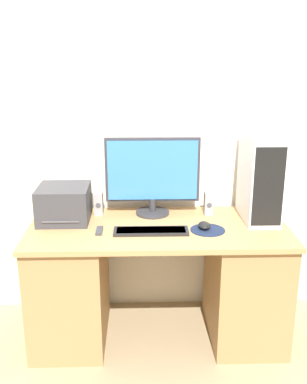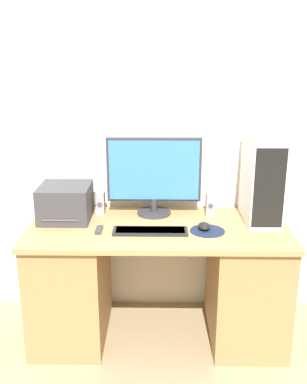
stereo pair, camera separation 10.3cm
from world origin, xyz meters
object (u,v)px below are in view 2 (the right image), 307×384
(monitor, at_px, (154,173))
(printer, at_px, (65,203))
(mouse, at_px, (204,226))
(speaker_right, at_px, (210,204))
(keyboard, at_px, (150,231))
(computer_tower, at_px, (262,180))
(speaker_left, at_px, (100,203))
(remote_control, at_px, (99,230))

(monitor, distance_m, printer, 0.56)
(mouse, distance_m, printer, 0.84)
(printer, xyz_separation_m, speaker_right, (0.88, 0.09, -0.03))
(keyboard, bearing_deg, monitor, 86.94)
(keyboard, bearing_deg, computer_tower, 17.70)
(printer, bearing_deg, speaker_left, 27.43)
(keyboard, distance_m, printer, 0.56)
(speaker_left, height_order, remote_control, speaker_left)
(mouse, xyz_separation_m, speaker_right, (0.06, 0.25, 0.05))
(monitor, height_order, speaker_right, monitor)
(monitor, relative_size, remote_control, 5.26)
(speaker_right, bearing_deg, mouse, -103.13)
(keyboard, xyz_separation_m, speaker_right, (0.36, 0.29, 0.06))
(printer, relative_size, remote_control, 2.73)
(mouse, bearing_deg, printer, 168.87)
(speaker_right, bearing_deg, keyboard, -140.99)
(keyboard, height_order, printer, printer)
(keyboard, distance_m, mouse, 0.31)
(monitor, xyz_separation_m, remote_control, (-0.31, -0.29, -0.25))
(monitor, relative_size, speaker_left, 4.09)
(monitor, relative_size, keyboard, 1.38)
(mouse, bearing_deg, speaker_left, 157.11)
(keyboard, distance_m, speaker_right, 0.47)
(printer, relative_size, speaker_left, 2.13)
(keyboard, xyz_separation_m, mouse, (0.31, 0.05, 0.01))
(remote_control, bearing_deg, computer_tower, 11.42)
(monitor, relative_size, mouse, 5.88)
(keyboard, relative_size, mouse, 4.27)
(mouse, height_order, printer, printer)
(mouse, height_order, speaker_right, speaker_right)
(computer_tower, distance_m, speaker_left, 0.99)
(computer_tower, bearing_deg, remote_control, -168.58)
(computer_tower, bearing_deg, monitor, 170.92)
(keyboard, height_order, computer_tower, computer_tower)
(mouse, xyz_separation_m, remote_control, (-0.60, -0.03, -0.01))
(speaker_left, relative_size, speaker_right, 1.00)
(mouse, height_order, speaker_left, speaker_left)
(monitor, height_order, computer_tower, computer_tower)
(remote_control, bearing_deg, keyboard, -3.47)
(speaker_left, bearing_deg, speaker_right, -1.23)
(monitor, height_order, printer, monitor)
(printer, distance_m, remote_control, 0.31)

